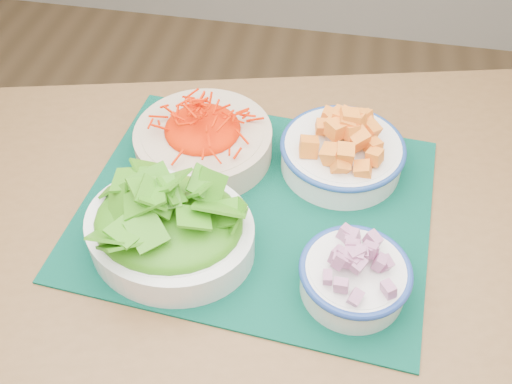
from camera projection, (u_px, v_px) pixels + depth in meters
table at (257, 283)px, 0.90m from camera, size 1.38×1.09×0.75m
placemat at (256, 206)px, 0.88m from camera, size 0.55×0.46×0.00m
carrot_bowl at (203, 135)px, 0.93m from camera, size 0.29×0.29×0.09m
squash_bowl at (343, 145)px, 0.90m from camera, size 0.25×0.25×0.10m
lettuce_bowl at (169, 223)px, 0.79m from camera, size 0.28×0.25×0.11m
onion_bowl at (355, 273)px, 0.75m from camera, size 0.19×0.19×0.08m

